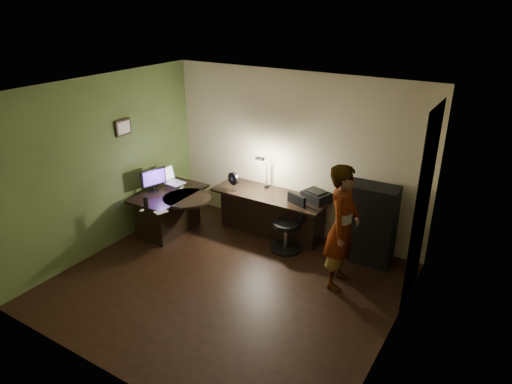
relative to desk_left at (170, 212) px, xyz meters
The scene contains 27 objects.
floor 1.93m from the desk_left, 25.25° to the right, with size 4.50×4.00×0.01m, color black.
ceiling 3.01m from the desk_left, 25.25° to the right, with size 4.50×4.00×0.01m, color silver.
wall_back 2.31m from the desk_left, 35.00° to the left, with size 4.50×0.01×2.70m, color #C3B88E.
wall_front 3.44m from the desk_left, 58.68° to the right, with size 4.50×0.01×2.70m, color #C3B88E.
wall_left 1.39m from the desk_left, 123.98° to the right, with size 0.01×4.00×2.70m, color #C3B88E.
wall_right 4.17m from the desk_left, 11.50° to the right, with size 0.01×4.00×2.70m, color #C3B88E.
green_wall_overlay 1.38m from the desk_left, 123.24° to the right, with size 0.00×4.00×2.70m, color #495F2C.
arched_doorway 4.07m from the desk_left, ahead, with size 0.01×0.90×2.60m, color black.
french_door 4.23m from the desk_left, 18.97° to the right, with size 0.02×0.92×2.10m, color white.
framed_picture 1.61m from the desk_left, 144.95° to the right, with size 0.04×0.30×0.25m, color black.
desk_left is the anchor object (origin of this frame).
desk_right 1.69m from the desk_left, 29.12° to the left, with size 1.95×0.68×0.73m, color black.
cabinet 3.25m from the desk_left, 15.56° to the left, with size 0.82×0.41×1.23m, color black.
laptop_stand 0.46m from the desk_left, 104.87° to the left, with size 0.23×0.19×0.10m, color silver.
laptop 0.61m from the desk_left, 104.87° to the left, with size 0.35×0.33×0.24m, color silver.
monitor 0.56m from the desk_left, 159.68° to the right, with size 0.09×0.44×0.29m, color black.
mouse 0.84m from the desk_left, 80.38° to the right, with size 0.06×0.09×0.03m, color silver.
phone 0.73m from the desk_left, 29.87° to the right, with size 0.06×0.12×0.01m, color black.
pen 0.49m from the desk_left, 43.55° to the right, with size 0.01×0.13×0.01m, color black.
speaker 0.78m from the desk_left, 80.01° to the right, with size 0.08×0.08×0.20m, color black.
notepad 0.81m from the desk_left, 57.39° to the right, with size 0.13×0.19×0.01m, color silver.
desk_fan 1.21m from the desk_left, 35.49° to the left, with size 0.22×0.12×0.34m, color black.
headphones 2.44m from the desk_left, 28.07° to the left, with size 0.20×0.08×0.09m, color #26399F.
printer 2.48m from the desk_left, 23.39° to the left, with size 0.41×0.32×0.18m, color black.
desk_lamp 1.78m from the desk_left, 38.29° to the left, with size 0.16×0.30×0.65m, color black.
office_chair 2.03m from the desk_left, 14.25° to the left, with size 0.50×0.50×0.90m, color black.
person 3.08m from the desk_left, ahead, with size 0.63×0.42×1.78m, color #D8A88C.
Camera 1 is at (3.18, -4.35, 3.74)m, focal length 32.00 mm.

